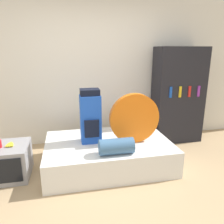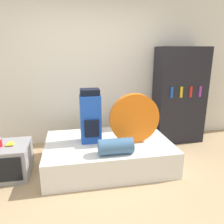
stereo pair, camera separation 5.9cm
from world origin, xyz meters
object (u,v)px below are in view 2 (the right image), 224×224
(sleeping_roll, at_px, (116,146))
(bookshelf, at_px, (179,96))
(tent_bag, at_px, (134,118))
(television, at_px, (11,160))
(backpack, at_px, (91,117))

(sleeping_roll, xyz_separation_m, bookshelf, (1.44, 1.13, 0.39))
(tent_bag, relative_size, television, 1.25)
(sleeping_roll, bearing_deg, bookshelf, 38.11)
(sleeping_roll, height_order, bookshelf, bookshelf)
(bookshelf, bearing_deg, television, -165.29)
(bookshelf, bearing_deg, backpack, -159.16)
(backpack, bearing_deg, tent_bag, -13.54)
(bookshelf, bearing_deg, tent_bag, -143.93)
(tent_bag, distance_m, bookshelf, 1.37)
(backpack, height_order, television, backpack)
(backpack, distance_m, tent_bag, 0.63)
(tent_bag, relative_size, sleeping_roll, 1.61)
(backpack, bearing_deg, sleeping_roll, -59.97)
(backpack, distance_m, television, 1.25)
(sleeping_roll, relative_size, bookshelf, 0.26)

